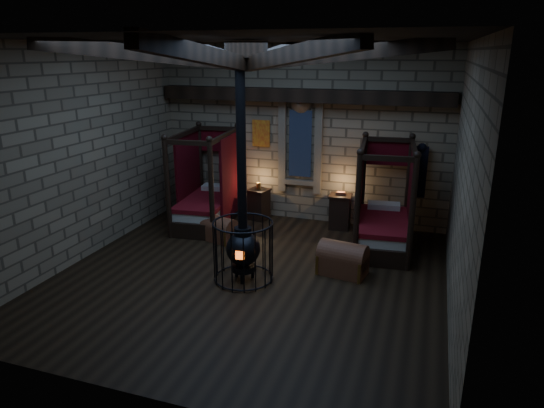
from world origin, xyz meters
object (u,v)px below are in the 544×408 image
(trunk_left, at_px, (220,230))
(stove, at_px, (243,246))
(bed_left, at_px, (208,201))
(trunk_right, at_px, (343,260))
(bed_right, at_px, (383,223))

(trunk_left, height_order, stove, stove)
(bed_left, height_order, trunk_right, bed_left)
(bed_left, distance_m, stove, 3.25)
(bed_right, xyz_separation_m, trunk_left, (-3.46, -0.76, -0.30))
(bed_left, relative_size, stove, 0.55)
(bed_right, distance_m, trunk_left, 3.55)
(bed_right, height_order, trunk_left, bed_right)
(bed_left, bearing_deg, stove, -58.67)
(bed_right, height_order, stove, stove)
(stove, bearing_deg, bed_left, 116.70)
(bed_left, height_order, stove, stove)
(trunk_left, bearing_deg, trunk_right, 0.95)
(bed_left, relative_size, trunk_right, 2.34)
(trunk_right, height_order, stove, stove)
(trunk_left, bearing_deg, bed_left, 144.78)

